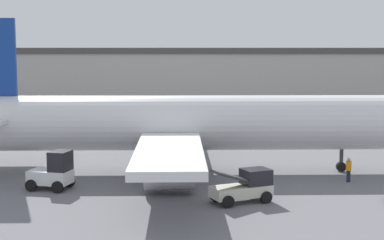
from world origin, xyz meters
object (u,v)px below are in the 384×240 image
object	(u,v)px
ground_crew_worker	(349,169)
belt_loader_truck	(245,186)
airplane	(179,124)
baggage_tug	(54,172)

from	to	relation	value
ground_crew_worker	belt_loader_truck	xyz separation A→B (m)	(-7.56, -4.99, 0.05)
airplane	baggage_tug	size ratio (longest dim) A/B	12.72
airplane	baggage_tug	bearing A→B (deg)	-147.45
airplane	ground_crew_worker	bearing A→B (deg)	-16.83
airplane	belt_loader_truck	world-z (taller)	airplane
airplane	belt_loader_truck	xyz separation A→B (m)	(3.76, -8.48, -2.58)
baggage_tug	belt_loader_truck	size ratio (longest dim) A/B	0.77
ground_crew_worker	baggage_tug	world-z (taller)	baggage_tug
ground_crew_worker	baggage_tug	distance (m)	19.41
airplane	belt_loader_truck	size ratio (longest dim) A/B	9.82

